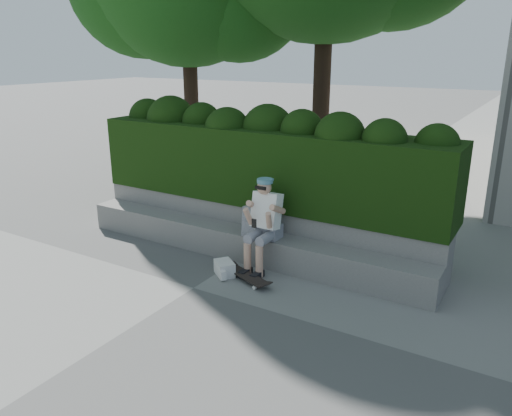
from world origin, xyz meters
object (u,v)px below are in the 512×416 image
Objects in this scene: person at (264,221)px; backpack_plaid at (253,221)px; skateboard at (247,276)px; backpack_ground at (225,268)px.

person is 3.08× the size of backpack_plaid.
backpack_ground reaches higher than skateboard.
person is 0.90m from backpack_ground.
backpack_plaid is at bearing 114.57° from backpack_ground.
skateboard is at bearing -83.07° from backpack_plaid.
person is at bearing 111.21° from skateboard.
person is 1.66× the size of skateboard.
skateboard is (0.00, -0.49, -0.68)m from person.
backpack_ground is at bearing -126.66° from person.
skateboard is 2.56× the size of backpack_ground.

